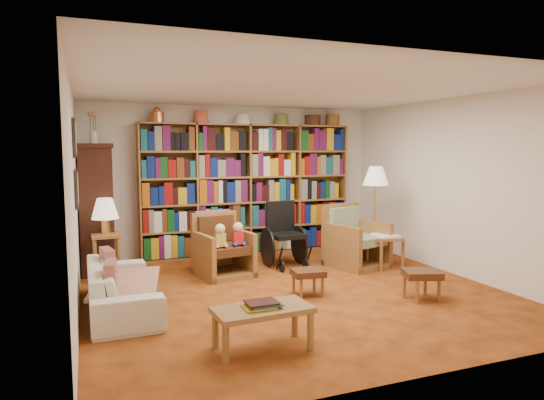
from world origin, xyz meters
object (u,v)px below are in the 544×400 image
wheelchair (284,236)px  coffee_table (263,313)px  sofa (122,287)px  floor_lamp (376,180)px  footstool_a (308,274)px  side_table_lamp (106,247)px  footstool_b (422,276)px  armchair_leather (222,249)px  armchair_sage (353,242)px  side_table_papers (385,241)px

wheelchair → coffee_table: wheelchair is taller
sofa → floor_lamp: (3.90, 0.96, 1.04)m
footstool_a → coffee_table: 1.67m
wheelchair → floor_lamp: 1.69m
side_table_lamp → wheelchair: size_ratio=0.64×
wheelchair → footstool_b: (0.87, -2.18, -0.16)m
footstool_a → footstool_b: 1.35m
side_table_lamp → footstool_a: side_table_lamp is taller
footstool_a → footstool_b: size_ratio=0.82×
floor_lamp → footstool_a: size_ratio=3.66×
sofa → armchair_leather: (1.45, 1.10, 0.10)m
footstool_b → armchair_sage: bearing=85.7°
armchair_leather → floor_lamp: (2.45, -0.14, 0.94)m
wheelchair → side_table_papers: size_ratio=1.72×
armchair_sage → armchair_leather: bearing=174.4°
side_table_lamp → wheelchair: bearing=-2.7°
side_table_lamp → armchair_leather: (1.55, -0.30, -0.09)m
armchair_sage → side_table_papers: bearing=-38.7°
side_table_papers → floor_lamp: bearing=82.9°
side_table_papers → footstool_b: size_ratio=1.13×
footstool_a → sofa: bearing=173.1°
wheelchair → footstool_a: bearing=-101.8°
floor_lamp → coffee_table: bearing=-138.1°
armchair_sage → wheelchair: bearing=159.0°
armchair_sage → coffee_table: armchair_sage is taller
sofa → side_table_lamp: size_ratio=2.83×
sofa → coffee_table: sofa is taller
sofa → floor_lamp: floor_lamp is taller
wheelchair → floor_lamp: (1.42, -0.33, 0.86)m
sofa → coffee_table: bearing=-145.2°
footstool_a → wheelchair: bearing=78.2°
footstool_b → wheelchair: bearing=111.7°
sofa → side_table_lamp: side_table_lamp is taller
armchair_leather → side_table_papers: bearing=-11.7°
floor_lamp → armchair_sage: bearing=-172.2°
sofa → armchair_sage: bearing=-75.8°
armchair_leather → footstool_a: 1.54m
armchair_leather → side_table_papers: armchair_leather is taller
armchair_leather → footstool_b: size_ratio=1.76×
floor_lamp → side_table_papers: bearing=-97.1°
armchair_sage → footstool_b: size_ratio=1.91×
armchair_leather → floor_lamp: floor_lamp is taller
sofa → side_table_papers: size_ratio=3.13×
wheelchair → coffee_table: size_ratio=1.10×
side_table_papers → footstool_b: 1.59m
side_table_papers → wheelchair: bearing=153.6°
side_table_lamp → coffee_table: side_table_lamp is taller
sofa → floor_lamp: size_ratio=1.18×
side_table_papers → sofa: bearing=-171.1°
side_table_lamp → armchair_leather: bearing=-11.1°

